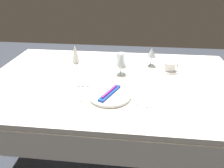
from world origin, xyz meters
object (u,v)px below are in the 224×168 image
(coffee_cup_left, at_px, (170,66))
(wine_glass_left, at_px, (152,53))
(dinner_plate, at_px, (110,95))
(spoon_soup, at_px, (142,93))
(napkin_folded, at_px, (75,54))
(wine_glass_centre, at_px, (121,61))
(drink_tumbler, at_px, (121,60))
(fork_inner, at_px, (80,92))
(spoon_tea, at_px, (151,95))
(fork_salad, at_px, (76,92))
(toothbrush_package, at_px, (110,93))
(dinner_knife, at_px, (136,95))
(spoon_dessert, at_px, (146,95))
(fork_outer, at_px, (85,92))

(coffee_cup_left, xyz_separation_m, wine_glass_left, (-0.14, 0.10, 0.06))
(dinner_plate, xyz_separation_m, spoon_soup, (0.19, 0.05, -0.01))
(dinner_plate, distance_m, napkin_folded, 0.61)
(wine_glass_centre, xyz_separation_m, drink_tumbler, (-0.01, 0.16, -0.06))
(fork_inner, xyz_separation_m, spoon_tea, (0.44, 0.01, 0.00))
(coffee_cup_left, bearing_deg, wine_glass_centre, -167.28)
(fork_inner, height_order, fork_salad, same)
(toothbrush_package, xyz_separation_m, wine_glass_left, (0.27, 0.51, 0.08))
(dinner_knife, height_order, spoon_dessert, spoon_dessert)
(napkin_folded, bearing_deg, dinner_knife, -43.44)
(fork_inner, bearing_deg, wine_glass_centre, 51.75)
(fork_outer, distance_m, napkin_folded, 0.50)
(toothbrush_package, bearing_deg, wine_glass_centre, 82.51)
(wine_glass_left, bearing_deg, fork_salad, -135.56)
(dinner_plate, xyz_separation_m, wine_glass_left, (0.27, 0.51, 0.09))
(dinner_plate, bearing_deg, drink_tumbler, 86.06)
(coffee_cup_left, height_order, napkin_folded, napkin_folded)
(spoon_dessert, height_order, wine_glass_centre, wine_glass_centre)
(spoon_tea, distance_m, drink_tumbler, 0.49)
(fork_salad, xyz_separation_m, spoon_dessert, (0.44, 0.01, 0.00))
(dinner_knife, bearing_deg, dinner_plate, -171.81)
(spoon_dessert, xyz_separation_m, napkin_folded, (-0.56, 0.46, 0.07))
(spoon_tea, relative_size, napkin_folded, 1.34)
(drink_tumbler, bearing_deg, dinner_knife, -74.56)
(wine_glass_left, bearing_deg, dinner_knife, -103.16)
(fork_salad, distance_m, spoon_dessert, 0.44)
(spoon_soup, xyz_separation_m, coffee_cup_left, (0.22, 0.36, 0.04))
(fork_inner, relative_size, wine_glass_centre, 1.57)
(dinner_plate, distance_m, dinner_knife, 0.16)
(fork_salad, bearing_deg, drink_tumbler, 61.22)
(spoon_tea, relative_size, wine_glass_left, 1.43)
(coffee_cup_left, height_order, drink_tumbler, drink_tumbler)
(fork_outer, height_order, napkin_folded, napkin_folded)
(fork_salad, xyz_separation_m, coffee_cup_left, (0.63, 0.38, 0.04))
(toothbrush_package, height_order, coffee_cup_left, coffee_cup_left)
(spoon_dessert, xyz_separation_m, coffee_cup_left, (0.19, 0.37, 0.04))
(fork_outer, bearing_deg, spoon_dessert, 0.69)
(toothbrush_package, relative_size, dinner_knife, 0.94)
(spoon_dessert, distance_m, coffee_cup_left, 0.41)
(dinner_plate, bearing_deg, fork_inner, 171.54)
(toothbrush_package, distance_m, wine_glass_centre, 0.34)
(fork_outer, relative_size, wine_glass_centre, 1.42)
(spoon_dessert, distance_m, drink_tumbler, 0.48)
(fork_outer, xyz_separation_m, spoon_dessert, (0.38, 0.00, 0.00))
(coffee_cup_left, xyz_separation_m, napkin_folded, (-0.75, 0.09, 0.04))
(dinner_knife, xyz_separation_m, coffee_cup_left, (0.25, 0.38, 0.04))
(coffee_cup_left, distance_m, wine_glass_centre, 0.38)
(fork_salad, bearing_deg, napkin_folded, 104.76)
(spoon_tea, bearing_deg, spoon_soup, 168.76)
(spoon_tea, height_order, coffee_cup_left, coffee_cup_left)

